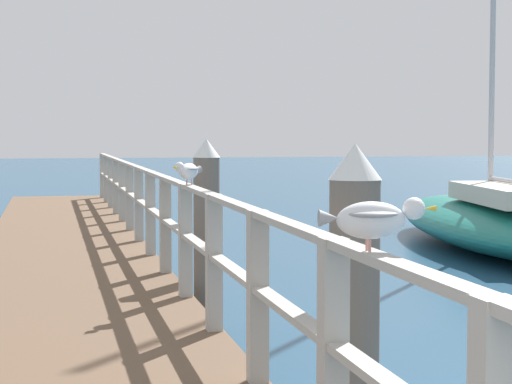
{
  "coord_description": "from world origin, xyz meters",
  "views": [
    {
      "loc": [
        -0.21,
        -0.04,
        2.07
      ],
      "look_at": [
        1.99,
        9.74,
        1.43
      ],
      "focal_mm": 64.52,
      "sensor_mm": 36.0,
      "label": 1
    }
  ],
  "objects_px": {
    "seagull_background": "(188,170)",
    "seagull_foreground": "(373,218)",
    "dock_piling_near": "(354,325)",
    "dock_piling_far": "(207,232)",
    "boat_1": "(499,220)"
  },
  "relations": [
    {
      "from": "dock_piling_near",
      "to": "seagull_foreground",
      "type": "height_order",
      "value": "dock_piling_near"
    },
    {
      "from": "boat_1",
      "to": "dock_piling_far",
      "type": "bearing_deg",
      "value": -130.06
    },
    {
      "from": "dock_piling_far",
      "to": "seagull_foreground",
      "type": "height_order",
      "value": "dock_piling_far"
    },
    {
      "from": "seagull_foreground",
      "to": "boat_1",
      "type": "distance_m",
      "value": 13.39
    },
    {
      "from": "seagull_foreground",
      "to": "dock_piling_near",
      "type": "bearing_deg",
      "value": 170.45
    },
    {
      "from": "dock_piling_near",
      "to": "boat_1",
      "type": "xyz_separation_m",
      "value": [
        6.22,
        10.28,
        -0.5
      ]
    },
    {
      "from": "dock_piling_near",
      "to": "dock_piling_far",
      "type": "height_order",
      "value": "same"
    },
    {
      "from": "dock_piling_near",
      "to": "seagull_foreground",
      "type": "distance_m",
      "value": 1.54
    },
    {
      "from": "dock_piling_near",
      "to": "seagull_background",
      "type": "distance_m",
      "value": 3.68
    },
    {
      "from": "seagull_foreground",
      "to": "seagull_background",
      "type": "height_order",
      "value": "same"
    },
    {
      "from": "dock_piling_near",
      "to": "boat_1",
      "type": "bearing_deg",
      "value": 58.82
    },
    {
      "from": "dock_piling_far",
      "to": "boat_1",
      "type": "bearing_deg",
      "value": 41.07
    },
    {
      "from": "seagull_background",
      "to": "seagull_foreground",
      "type": "bearing_deg",
      "value": 126.54
    },
    {
      "from": "dock_piling_near",
      "to": "dock_piling_far",
      "type": "distance_m",
      "value": 4.86
    },
    {
      "from": "dock_piling_far",
      "to": "seagull_background",
      "type": "relative_size",
      "value": 4.91
    }
  ]
}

